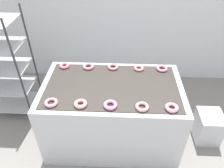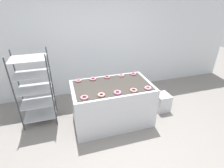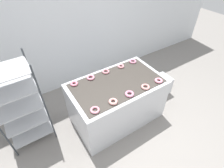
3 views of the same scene
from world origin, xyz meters
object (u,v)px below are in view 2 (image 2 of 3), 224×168
object	(u,v)px
donut_near_leftmost	(84,97)
donut_far_leftmost	(78,81)
donut_far_right	(121,75)
donut_near_right	(134,90)
donut_near_center	(117,92)
donut_near_rightmost	(148,88)
donut_far_center	(107,77)
glaze_bin	(162,102)
fryer_machine	(112,104)
donut_far_left	(93,79)
baking_rack_cart	(35,89)
donut_far_rightmost	(133,74)
donut_near_left	(101,95)

from	to	relation	value
donut_near_leftmost	donut_far_leftmost	bearing A→B (deg)	91.35
donut_far_right	donut_near_right	bearing A→B (deg)	-90.09
donut_near_center	donut_far_leftmost	distance (m)	0.89
donut_near_rightmost	donut_far_center	size ratio (longest dim) A/B	1.01
donut_far_right	donut_near_rightmost	bearing A→B (deg)	-67.29
glaze_bin	donut_near_leftmost	bearing A→B (deg)	-168.42
glaze_bin	donut_far_leftmost	bearing A→B (deg)	170.81
donut_near_right	donut_far_right	size ratio (longest dim) A/B	1.12
glaze_bin	donut_near_right	bearing A→B (deg)	-157.15
glaze_bin	donut_far_leftmost	distance (m)	1.95
fryer_machine	donut_far_left	size ratio (longest dim) A/B	11.49
baking_rack_cart	donut_far_rightmost	xyz separation A→B (m)	(2.02, -0.10, 0.10)
donut_near_leftmost	donut_far_right	size ratio (longest dim) A/B	1.12
donut_near_leftmost	donut_near_center	bearing A→B (deg)	-0.64
donut_far_leftmost	donut_far_center	world-z (taller)	donut_far_leftmost
donut_near_right	donut_far_leftmost	distance (m)	1.13
donut_near_left	donut_far_right	distance (m)	0.89
donut_far_leftmost	donut_far_center	distance (m)	0.59
donut_near_left	donut_near_rightmost	size ratio (longest dim) A/B	1.00
donut_far_center	donut_far_rightmost	distance (m)	0.59
donut_far_rightmost	donut_far_left	bearing A→B (deg)	179.92
fryer_machine	donut_near_center	xyz separation A→B (m)	(-0.00, -0.33, 0.45)
donut_near_left	donut_near_rightmost	xyz separation A→B (m)	(0.88, -0.01, 0.00)
donut_near_leftmost	donut_near_center	world-z (taller)	donut_near_center
baking_rack_cart	donut_near_rightmost	xyz separation A→B (m)	(2.02, -0.77, 0.11)
donut_near_rightmost	donut_far_rightmost	bearing A→B (deg)	90.26
donut_near_rightmost	donut_far_left	distance (m)	1.12
fryer_machine	donut_near_left	xyz separation A→B (m)	(-0.29, -0.33, 0.45)
donut_near_leftmost	donut_far_leftmost	xyz separation A→B (m)	(-0.02, 0.66, 0.00)
donut_near_right	donut_far_left	size ratio (longest dim) A/B	0.99
donut_near_leftmost	donut_far_rightmost	size ratio (longest dim) A/B	1.01
baking_rack_cart	donut_far_right	xyz separation A→B (m)	(1.74, -0.11, 0.10)
donut_far_leftmost	donut_far_rightmost	xyz separation A→B (m)	(1.18, -0.00, -0.00)
donut_near_rightmost	donut_far_right	world-z (taller)	donut_near_rightmost
donut_far_leftmost	donut_far_center	size ratio (longest dim) A/B	0.96
donut_near_right	donut_near_rightmost	size ratio (longest dim) A/B	1.03
donut_far_left	donut_near_left	bearing A→B (deg)	-88.83
fryer_machine	donut_near_right	size ratio (longest dim) A/B	11.56
donut_far_leftmost	donut_far_right	distance (m)	0.90
donut_near_leftmost	donut_near_rightmost	xyz separation A→B (m)	(1.17, -0.02, 0.00)
fryer_machine	baking_rack_cart	size ratio (longest dim) A/B	1.03
donut_near_right	baking_rack_cart	bearing A→B (deg)	156.02
donut_far_left	donut_far_center	world-z (taller)	donut_far_left
donut_near_center	donut_far_leftmost	bearing A→B (deg)	131.62
glaze_bin	donut_far_leftmost	world-z (taller)	donut_far_leftmost
donut_far_leftmost	donut_far_left	world-z (taller)	donut_far_leftmost
donut_near_rightmost	donut_far_rightmost	xyz separation A→B (m)	(-0.00, 0.67, -0.00)
glaze_bin	donut_far_rightmost	size ratio (longest dim) A/B	2.98
donut_near_left	donut_near_center	size ratio (longest dim) A/B	0.95
donut_near_right	donut_near_left	bearing A→B (deg)	179.00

